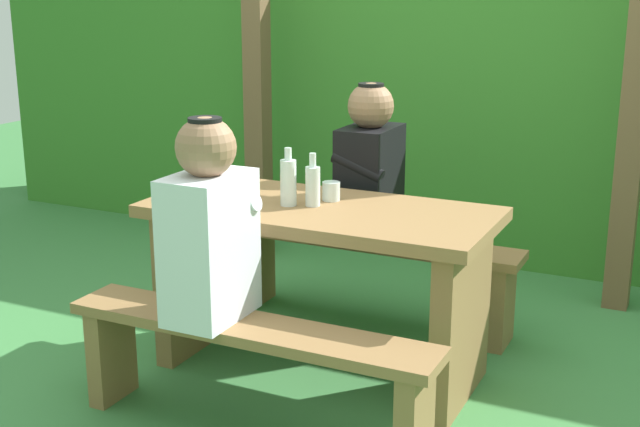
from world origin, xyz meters
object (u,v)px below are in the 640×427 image
person_black_coat (370,168)px  bottle_left (288,181)px  bench_far (373,261)px  bench_near (249,355)px  bottle_right (313,185)px  person_white_shirt (209,227)px  drinking_glass (331,191)px  cell_phone (245,200)px  picnic_table (320,260)px

person_black_coat → bottle_left: size_ratio=3.07×
bottle_left → person_black_coat: bearing=81.0°
bench_far → bench_near: bearing=-90.0°
person_black_coat → bottle_left: person_black_coat is taller
bench_far → person_black_coat: (-0.02, -0.00, 0.45)m
bench_near → bottle_right: (-0.03, 0.57, 0.49)m
person_white_shirt → bottle_left: bearing=86.6°
person_black_coat → bottle_right: size_ratio=3.36×
bottle_left → bench_near: bearing=-77.3°
bench_far → person_black_coat: person_black_coat is taller
bench_far → drinking_glass: bearing=-89.8°
bottle_left → cell_phone: bearing=-171.7°
bottle_left → cell_phone: bottle_left is taller
drinking_glass → bottle_right: bearing=-105.6°
picnic_table → person_white_shirt: size_ratio=1.95×
bench_far → person_white_shirt: 1.24m
person_black_coat → bottle_right: person_black_coat is taller
person_black_coat → drinking_glass: 0.47m
bench_near → bench_far: (0.00, 1.15, 0.00)m
bench_far → picnic_table: bearing=-90.0°
bottle_left → bottle_right: size_ratio=1.09×
bench_far → bottle_right: (-0.03, -0.58, 0.49)m
bench_near → drinking_glass: 0.81m
person_black_coat → bottle_left: bearing=-99.0°
drinking_glass → bottle_left: bearing=-130.0°
person_white_shirt → bottle_right: 0.58m
bottle_right → bottle_left: bearing=-158.9°
bench_near → cell_phone: (-0.31, 0.51, 0.41)m
person_white_shirt → cell_phone: 0.53m
bench_far → person_black_coat: 0.45m
person_white_shirt → cell_phone: bearing=107.0°
bottle_left → cell_phone: (-0.19, -0.03, -0.09)m
picnic_table → bottle_right: (-0.03, -0.01, 0.31)m
bench_near → picnic_table: bearing=90.0°
bench_far → drinking_glass: 0.65m
bench_far → drinking_glass: size_ratio=18.16×
person_black_coat → drinking_glass: (0.03, -0.47, -0.00)m
cell_phone → bench_far: bearing=61.4°
bench_near → bench_far: 1.15m
bench_far → cell_phone: cell_phone is taller
bench_near → bottle_right: size_ratio=6.53×
bench_far → person_black_coat: bearing=-172.0°
bottle_right → picnic_table: bearing=10.1°
bench_near → drinking_glass: drinking_glass is taller
cell_phone → person_black_coat: bearing=63.1°
bench_far → person_black_coat: size_ratio=1.95×
bench_far → drinking_glass: drinking_glass is taller
picnic_table → person_white_shirt: person_white_shirt is taller
drinking_glass → bench_near: bearing=-90.1°
picnic_table → bottle_left: bottle_left is taller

